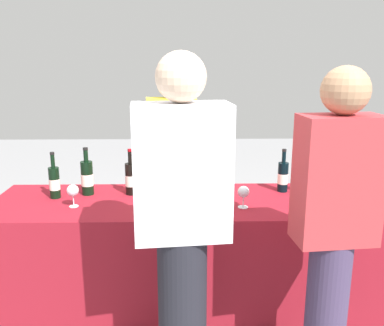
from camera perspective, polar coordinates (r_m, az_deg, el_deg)
The scene contains 15 objects.
ground_plane at distance 3.05m, azimuth 0.00°, elevation -18.42°, with size 12.00×12.00×0.00m, color gray.
tasting_table at distance 2.86m, azimuth 0.00°, elevation -12.15°, with size 2.59×0.73×0.74m, color maroon.
wine_bottle_0 at distance 2.88m, azimuth -18.27°, elevation -2.47°, with size 0.07×0.07×0.31m.
wine_bottle_1 at distance 2.89m, azimuth -14.12°, elevation -1.92°, with size 0.08×0.08×0.32m.
wine_bottle_2 at distance 2.84m, azimuth -8.35°, elevation -2.07°, with size 0.08×0.08×0.31m.
wine_bottle_3 at distance 2.81m, azimuth -2.40°, elevation -2.11°, with size 0.07×0.07×0.32m.
wine_bottle_4 at distance 2.94m, azimuth 12.31°, elevation -1.80°, with size 0.07×0.07×0.30m.
wine_bottle_5 at distance 2.91m, azimuth 16.55°, elevation -2.21°, with size 0.08×0.08×0.31m.
wine_glass_0 at distance 2.68m, azimuth -15.97°, elevation -3.72°, with size 0.07×0.07×0.14m.
wine_glass_1 at distance 2.62m, azimuth 2.14°, elevation -3.70°, with size 0.07×0.07×0.13m.
wine_glass_2 at distance 2.58m, azimuth 7.03°, elevation -4.04°, with size 0.07×0.07×0.14m.
ice_bucket at distance 2.92m, azimuth 19.91°, elevation -2.40°, with size 0.23×0.23×0.21m, color silver.
server_pouring at distance 3.30m, azimuth -2.81°, elevation 0.13°, with size 0.39×0.24×1.55m.
guest_0 at distance 1.97m, azimuth -1.40°, elevation -7.97°, with size 0.46×0.28×1.67m.
guest_1 at distance 2.09m, azimuth 18.78°, elevation -7.91°, with size 0.39×0.24×1.61m.
Camera 1 is at (-0.05, -2.57, 1.64)m, focal length 39.06 mm.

